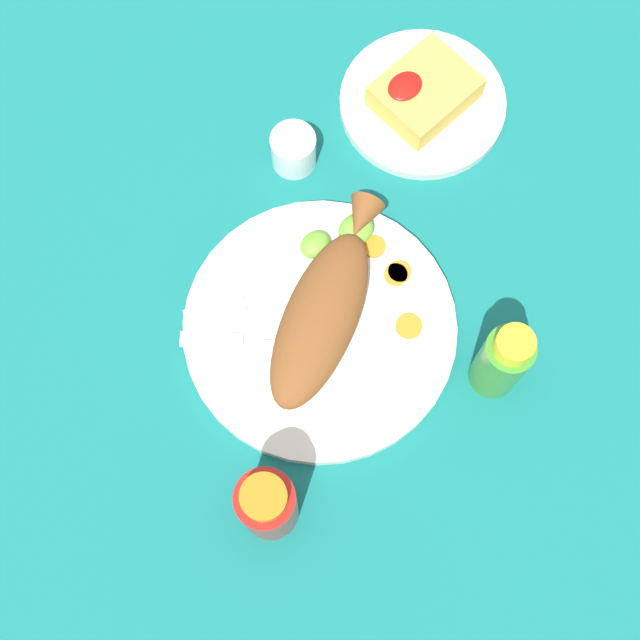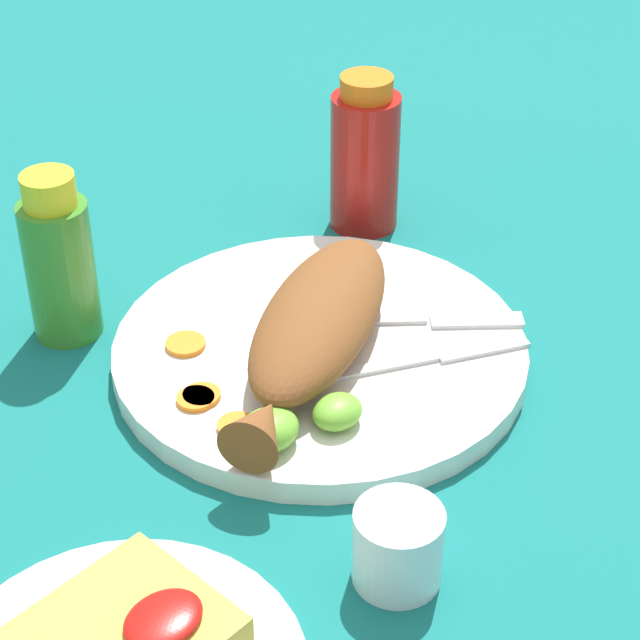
% 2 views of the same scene
% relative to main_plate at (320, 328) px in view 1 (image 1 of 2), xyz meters
% --- Properties ---
extents(ground_plane, '(4.00, 4.00, 0.00)m').
position_rel_main_plate_xyz_m(ground_plane, '(0.00, 0.00, -0.01)').
color(ground_plane, '#146B66').
extents(main_plate, '(0.31, 0.31, 0.02)m').
position_rel_main_plate_xyz_m(main_plate, '(0.00, 0.00, 0.00)').
color(main_plate, silver).
rests_on(main_plate, ground_plane).
extents(fried_fish, '(0.26, 0.17, 0.05)m').
position_rel_main_plate_xyz_m(fried_fish, '(-0.01, -0.01, 0.03)').
color(fried_fish, brown).
rests_on(fried_fish, main_plate).
extents(fork_near, '(0.14, 0.14, 0.00)m').
position_rel_main_plate_xyz_m(fork_near, '(0.07, -0.04, 0.01)').
color(fork_near, silver).
rests_on(fork_near, main_plate).
extents(fork_far, '(0.17, 0.10, 0.00)m').
position_rel_main_plate_xyz_m(fork_far, '(0.04, -0.07, 0.01)').
color(fork_far, silver).
rests_on(fork_far, main_plate).
extents(carrot_slice_near, '(0.03, 0.03, 0.00)m').
position_rel_main_plate_xyz_m(carrot_slice_near, '(-0.07, 0.07, 0.01)').
color(carrot_slice_near, orange).
rests_on(carrot_slice_near, main_plate).
extents(carrot_slice_mid, '(0.03, 0.03, 0.00)m').
position_rel_main_plate_xyz_m(carrot_slice_mid, '(-0.11, 0.02, 0.01)').
color(carrot_slice_mid, orange).
rests_on(carrot_slice_mid, main_plate).
extents(carrot_slice_far, '(0.03, 0.03, 0.00)m').
position_rel_main_plate_xyz_m(carrot_slice_far, '(-0.10, 0.02, 0.01)').
color(carrot_slice_far, orange).
rests_on(carrot_slice_far, main_plate).
extents(carrot_slice_extra, '(0.03, 0.03, 0.00)m').
position_rel_main_plate_xyz_m(carrot_slice_extra, '(-0.11, -0.03, 0.01)').
color(carrot_slice_extra, orange).
rests_on(carrot_slice_extra, main_plate).
extents(lime_wedge_main, '(0.04, 0.04, 0.02)m').
position_rel_main_plate_xyz_m(lime_wedge_main, '(-0.11, -0.05, 0.02)').
color(lime_wedge_main, '#6BB233').
rests_on(lime_wedge_main, main_plate).
extents(lime_wedge_side, '(0.04, 0.03, 0.02)m').
position_rel_main_plate_xyz_m(lime_wedge_side, '(-0.06, -0.07, 0.02)').
color(lime_wedge_side, '#6BB233').
rests_on(lime_wedge_side, main_plate).
extents(hot_sauce_bottle_red, '(0.06, 0.06, 0.14)m').
position_rel_main_plate_xyz_m(hot_sauce_bottle_red, '(0.18, 0.11, 0.06)').
color(hot_sauce_bottle_red, '#B21914').
rests_on(hot_sauce_bottle_red, ground_plane).
extents(hot_sauce_bottle_green, '(0.05, 0.05, 0.14)m').
position_rel_main_plate_xyz_m(hot_sauce_bottle_green, '(-0.10, 0.17, 0.05)').
color(hot_sauce_bottle_green, '#3D8428').
rests_on(hot_sauce_bottle_green, ground_plane).
extents(salt_cup, '(0.05, 0.05, 0.05)m').
position_rel_main_plate_xyz_m(salt_cup, '(-0.13, -0.18, 0.01)').
color(salt_cup, silver).
rests_on(salt_cup, ground_plane).
extents(side_plate_fries, '(0.20, 0.20, 0.01)m').
position_rel_main_plate_xyz_m(side_plate_fries, '(-0.29, -0.12, -0.00)').
color(side_plate_fries, silver).
rests_on(side_plate_fries, ground_plane).
extents(fries_pile, '(0.11, 0.09, 0.04)m').
position_rel_main_plate_xyz_m(fries_pile, '(-0.29, -0.13, 0.02)').
color(fries_pile, gold).
rests_on(fries_pile, side_plate_fries).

